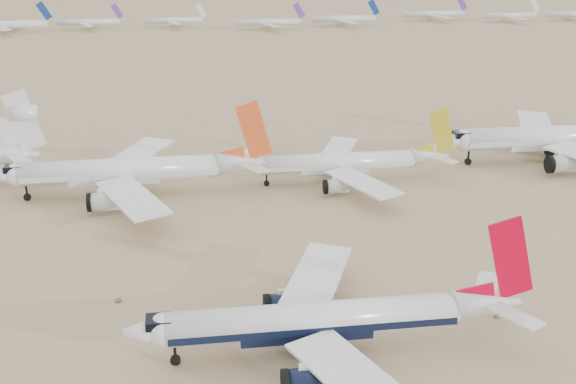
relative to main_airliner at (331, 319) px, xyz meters
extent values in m
plane|color=olive|center=(1.34, 3.75, -5.01)|extent=(7000.00, 7000.00, 0.00)
cylinder|color=silver|center=(-2.33, 0.00, 0.22)|extent=(38.49, 4.55, 4.55)
cube|color=black|center=(-2.33, 0.00, -0.35)|extent=(37.72, 4.62, 1.02)
sphere|color=silver|center=(-21.58, 0.00, 0.22)|extent=(4.55, 4.55, 4.55)
cube|color=black|center=(-22.26, 0.00, 1.47)|extent=(3.19, 2.96, 1.14)
cone|color=silver|center=(21.46, 0.00, 0.56)|extent=(9.62, 4.55, 4.55)
cube|color=silver|center=(0.64, -13.50, -0.57)|extent=(14.87, 23.43, 0.71)
cube|color=silver|center=(23.33, -4.42, 1.13)|extent=(6.11, 7.99, 0.27)
cylinder|color=black|center=(-4.47, -9.46, -2.63)|extent=(5.35, 3.28, 3.28)
cube|color=silver|center=(0.64, 13.50, -0.57)|extent=(14.87, 23.43, 0.71)
cube|color=silver|center=(23.33, 4.42, 1.13)|extent=(6.11, 7.99, 0.27)
cylinder|color=black|center=(-4.47, 9.46, -2.63)|extent=(5.35, 3.28, 3.28)
cube|color=#B9001D|center=(24.13, 0.00, 7.20)|extent=(7.30, 0.36, 12.02)
cylinder|color=black|center=(-20.44, 0.00, -4.33)|extent=(1.37, 0.57, 1.37)
cylinder|color=black|center=(-0.73, -3.19, -4.05)|extent=(1.91, 1.14, 1.91)
cylinder|color=black|center=(-0.73, 3.19, -4.05)|extent=(1.91, 1.14, 1.91)
cylinder|color=silver|center=(69.50, 74.92, 1.15)|extent=(44.16, 5.35, 5.35)
cube|color=silver|center=(69.50, 74.92, 0.48)|extent=(43.28, 5.43, 1.20)
sphere|color=silver|center=(47.42, 74.92, 1.15)|extent=(5.35, 5.35, 5.35)
cube|color=black|center=(46.62, 74.92, 2.62)|extent=(3.75, 3.48, 1.34)
cylinder|color=silver|center=(67.05, 64.00, -2.20)|extent=(6.13, 3.85, 3.85)
cube|color=silver|center=(72.91, 90.48, 0.21)|extent=(17.06, 26.88, 0.83)
cylinder|color=silver|center=(67.05, 85.84, -2.20)|extent=(6.13, 3.85, 3.85)
cylinder|color=black|center=(48.76, 74.92, -4.21)|extent=(1.61, 0.67, 1.61)
cylinder|color=black|center=(71.34, 71.17, -3.89)|extent=(2.25, 1.34, 2.25)
cylinder|color=black|center=(71.34, 78.67, -3.89)|extent=(2.25, 1.34, 2.25)
cylinder|color=silver|center=(15.28, 66.90, -0.26)|extent=(33.99, 4.13, 4.13)
cube|color=silver|center=(15.28, 66.90, -0.77)|extent=(33.31, 4.19, 0.93)
sphere|color=silver|center=(-1.72, 66.90, -0.26)|extent=(4.13, 4.13, 4.13)
cube|color=black|center=(-2.34, 66.90, 0.88)|extent=(2.89, 2.69, 1.03)
cone|color=silver|center=(36.29, 66.90, 0.05)|extent=(8.50, 4.13, 4.13)
cube|color=silver|center=(17.90, 54.92, -0.98)|extent=(13.13, 20.69, 0.64)
cube|color=silver|center=(37.94, 62.97, 0.57)|extent=(5.40, 7.06, 0.25)
cylinder|color=silver|center=(13.39, 58.48, -2.84)|extent=(4.72, 2.97, 2.97)
cube|color=silver|center=(17.90, 78.88, -0.98)|extent=(13.13, 20.69, 0.64)
cube|color=silver|center=(37.94, 70.82, 0.57)|extent=(5.40, 7.06, 0.25)
cylinder|color=silver|center=(13.39, 75.31, -2.84)|extent=(4.72, 2.97, 2.97)
cube|color=gold|center=(38.65, 66.90, 5.94)|extent=(6.44, 0.33, 10.62)
cylinder|color=black|center=(-0.69, 66.90, -4.39)|extent=(1.24, 0.52, 1.24)
cylinder|color=black|center=(16.69, 64.00, -4.14)|extent=(1.74, 1.03, 1.74)
cylinder|color=black|center=(16.69, 69.79, -4.14)|extent=(1.74, 1.03, 1.74)
cylinder|color=silver|center=(-31.69, 65.09, 0.75)|extent=(41.01, 5.01, 5.01)
cube|color=silver|center=(-31.69, 65.09, 0.13)|extent=(40.19, 5.09, 1.13)
sphere|color=silver|center=(-52.19, 65.09, 0.75)|extent=(5.01, 5.01, 5.01)
cube|color=black|center=(-52.94, 65.09, 2.13)|extent=(3.51, 3.26, 1.25)
cone|color=silver|center=(-6.34, 65.09, 1.13)|extent=(10.25, 5.01, 5.01)
cube|color=silver|center=(-28.52, 50.62, -0.12)|extent=(15.84, 24.96, 0.77)
cube|color=silver|center=(-4.34, 60.35, 1.76)|extent=(6.51, 8.51, 0.30)
cylinder|color=silver|center=(-33.96, 54.93, -2.38)|extent=(5.70, 3.61, 3.61)
cube|color=silver|center=(-28.52, 79.56, -0.12)|extent=(15.84, 24.96, 0.77)
cube|color=silver|center=(-4.34, 69.83, 1.76)|extent=(6.51, 8.51, 0.30)
cylinder|color=silver|center=(-33.96, 75.25, -2.38)|extent=(5.70, 3.61, 3.61)
cube|color=#D54E20|center=(-3.49, 65.09, 8.24)|extent=(7.77, 0.40, 12.81)
cylinder|color=black|center=(-50.94, 65.09, -4.26)|extent=(1.50, 0.63, 1.50)
cylinder|color=black|center=(-29.98, 61.58, -3.96)|extent=(2.11, 1.25, 2.11)
cylinder|color=black|center=(-29.98, 68.60, -3.96)|extent=(2.11, 1.25, 2.11)
cone|color=silver|center=(-55.35, 77.00, 1.46)|extent=(11.03, 5.28, 5.28)
cube|color=silver|center=(-53.21, 71.92, 2.12)|extent=(7.00, 9.16, 0.32)
cube|color=silver|center=(-53.21, 82.08, 2.12)|extent=(7.00, 9.16, 0.32)
cube|color=silver|center=(-52.29, 77.00, 9.08)|extent=(8.36, 0.42, 13.78)
cylinder|color=silver|center=(-51.98, 77.00, 10.78)|extent=(5.51, 3.42, 3.42)
cylinder|color=silver|center=(-109.57, 331.27, -0.57)|extent=(41.22, 4.07, 4.07)
cube|color=navy|center=(-90.17, 331.27, 6.31)|extent=(8.21, 0.41, 10.34)
cube|color=silver|center=(-109.57, 320.60, -1.18)|extent=(10.86, 18.98, 0.41)
cube|color=silver|center=(-109.57, 341.94, -1.18)|extent=(10.86, 18.98, 0.41)
cylinder|color=silver|center=(-68.40, 339.53, -0.92)|extent=(34.13, 3.37, 3.37)
cube|color=#57359C|center=(-52.33, 339.53, 4.78)|extent=(6.80, 0.34, 8.56)
cube|color=silver|center=(-68.40, 330.70, -1.43)|extent=(8.99, 15.71, 0.34)
cube|color=silver|center=(-68.40, 348.36, -1.43)|extent=(8.99, 15.71, 0.34)
cylinder|color=silver|center=(-21.09, 340.75, -1.01)|extent=(32.31, 3.19, 3.19)
cube|color=silver|center=(-5.89, 340.75, 4.39)|extent=(6.44, 0.32, 8.10)
cube|color=silver|center=(-21.09, 332.38, -1.49)|extent=(8.51, 14.87, 0.32)
cube|color=silver|center=(-21.09, 349.11, -1.49)|extent=(8.51, 14.87, 0.32)
cylinder|color=silver|center=(30.70, 324.00, -0.82)|extent=(36.16, 3.57, 3.57)
cube|color=#57359C|center=(47.72, 324.00, 5.22)|extent=(7.20, 0.36, 9.07)
cube|color=silver|center=(30.70, 314.64, -1.36)|extent=(9.53, 16.65, 0.36)
cube|color=silver|center=(30.70, 333.36, -1.36)|extent=(9.53, 16.65, 0.36)
cylinder|color=silver|center=(75.35, 332.72, -0.78)|extent=(36.95, 3.65, 3.65)
cube|color=navy|center=(92.74, 332.72, 5.39)|extent=(7.36, 0.37, 9.27)
cube|color=silver|center=(75.35, 323.16, -1.33)|extent=(9.73, 17.01, 0.37)
cube|color=silver|center=(75.35, 342.29, -1.33)|extent=(9.73, 17.01, 0.37)
cylinder|color=silver|center=(135.24, 350.23, -0.79)|extent=(36.82, 3.64, 3.64)
cube|color=#57359C|center=(152.57, 350.23, 5.36)|extent=(7.33, 0.36, 9.24)
cube|color=silver|center=(135.24, 340.70, -1.34)|extent=(9.70, 16.95, 0.36)
cube|color=silver|center=(135.24, 359.76, -1.34)|extent=(9.70, 16.95, 0.36)
cylinder|color=silver|center=(177.73, 336.61, -0.99)|extent=(32.81, 3.24, 3.24)
cube|color=silver|center=(193.17, 336.61, 4.49)|extent=(6.53, 0.32, 8.23)
cube|color=silver|center=(177.73, 328.12, -1.47)|extent=(8.64, 15.10, 0.32)
cube|color=silver|center=(177.73, 345.10, -1.47)|extent=(8.64, 15.10, 0.32)
cylinder|color=silver|center=(220.52, 337.30, -0.83)|extent=(36.03, 3.56, 3.56)
cube|color=silver|center=(220.52, 346.63, -1.36)|extent=(9.49, 16.59, 0.36)
ellipsoid|color=brown|center=(-29.06, 18.15, -4.72)|extent=(0.98, 0.98, 0.54)
ellipsoid|color=brown|center=(25.74, 5.35, -4.76)|extent=(0.84, 0.84, 0.46)
ellipsoid|color=brown|center=(39.44, 34.65, -4.72)|extent=(0.98, 0.98, 0.54)
camera|label=1|loc=(-17.58, -81.39, 48.26)|focal=45.00mm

